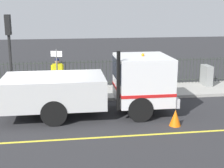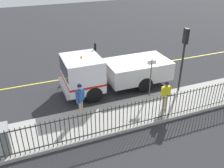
# 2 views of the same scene
# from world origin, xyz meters

# --- Properties ---
(ground_plane) EXTENTS (60.46, 60.46, 0.00)m
(ground_plane) POSITION_xyz_m (0.00, 0.00, 0.00)
(ground_plane) COLOR #2B2B2D
(ground_plane) RESTS_ON ground
(sidewalk_slab) EXTENTS (2.54, 27.48, 0.14)m
(sidewalk_slab) POSITION_xyz_m (2.68, 0.00, 0.07)
(sidewalk_slab) COLOR #A3A099
(sidewalk_slab) RESTS_ON ground
(lane_marking) EXTENTS (0.12, 24.73, 0.01)m
(lane_marking) POSITION_xyz_m (-2.67, 0.00, 0.00)
(lane_marking) COLOR yellow
(lane_marking) RESTS_ON ground
(work_truck) EXTENTS (2.47, 6.71, 2.69)m
(work_truck) POSITION_xyz_m (-0.26, -2.47, 1.26)
(work_truck) COLOR white
(work_truck) RESTS_ON ground
(worker_standing) EXTENTS (0.53, 0.51, 1.80)m
(worker_standing) POSITION_xyz_m (1.97, -4.76, 1.24)
(worker_standing) COLOR #264C99
(worker_standing) RESTS_ON sidewalk_slab
(pedestrian_distant) EXTENTS (0.26, 0.61, 1.65)m
(pedestrian_distant) POSITION_xyz_m (3.09, -0.56, 1.15)
(pedestrian_distant) COLOR yellow
(pedestrian_distant) RESTS_ON sidewalk_slab
(iron_fence) EXTENTS (0.04, 23.40, 1.39)m
(iron_fence) POSITION_xyz_m (3.81, -0.00, 0.84)
(iron_fence) COLOR #2D332D
(iron_fence) RESTS_ON sidewalk_slab
(traffic_light_near) EXTENTS (0.32, 0.24, 3.76)m
(traffic_light_near) POSITION_xyz_m (1.63, 1.38, 2.82)
(traffic_light_near) COLOR black
(traffic_light_near) RESTS_ON sidewalk_slab
(utility_cabinet) EXTENTS (0.87, 0.36, 1.06)m
(utility_cabinet) POSITION_xyz_m (3.13, -8.33, 0.67)
(utility_cabinet) COLOR gray
(utility_cabinet) RESTS_ON sidewalk_slab
(traffic_cone) EXTENTS (0.43, 0.43, 0.61)m
(traffic_cone) POSITION_xyz_m (-1.98, -4.85, 0.30)
(traffic_cone) COLOR orange
(traffic_cone) RESTS_ON ground
(street_sign) EXTENTS (0.16, 0.49, 2.28)m
(street_sign) POSITION_xyz_m (1.56, -0.58, 1.57)
(street_sign) COLOR #4C4C4C
(street_sign) RESTS_ON sidewalk_slab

